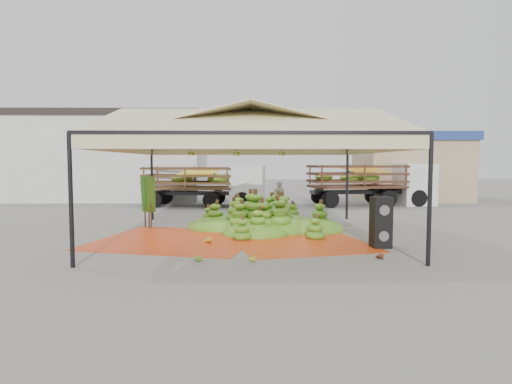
{
  "coord_description": "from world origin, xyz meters",
  "views": [
    {
      "loc": [
        -0.09,
        -13.48,
        2.35
      ],
      "look_at": [
        0.2,
        1.5,
        1.3
      ],
      "focal_mm": 30.0,
      "sensor_mm": 36.0,
      "label": 1
    }
  ],
  "objects_px": {
    "truck_left": "(210,181)",
    "speaker_stack": "(381,222)",
    "truck_right": "(376,180)",
    "vendor": "(279,198)",
    "banana_heap": "(268,212)"
  },
  "relations": [
    {
      "from": "speaker_stack",
      "to": "truck_right",
      "type": "bearing_deg",
      "value": 69.06
    },
    {
      "from": "speaker_stack",
      "to": "vendor",
      "type": "distance_m",
      "value": 7.63
    },
    {
      "from": "speaker_stack",
      "to": "truck_right",
      "type": "xyz_separation_m",
      "value": [
        3.32,
        11.54,
        0.69
      ]
    },
    {
      "from": "truck_left",
      "to": "truck_right",
      "type": "bearing_deg",
      "value": 8.65
    },
    {
      "from": "banana_heap",
      "to": "truck_left",
      "type": "height_order",
      "value": "truck_left"
    },
    {
      "from": "truck_left",
      "to": "speaker_stack",
      "type": "bearing_deg",
      "value": -56.81
    },
    {
      "from": "truck_left",
      "to": "truck_right",
      "type": "relative_size",
      "value": 0.95
    },
    {
      "from": "banana_heap",
      "to": "vendor",
      "type": "relative_size",
      "value": 3.81
    },
    {
      "from": "vendor",
      "to": "truck_right",
      "type": "xyz_separation_m",
      "value": [
        5.58,
        4.25,
        0.64
      ]
    },
    {
      "from": "speaker_stack",
      "to": "truck_left",
      "type": "relative_size",
      "value": 0.22
    },
    {
      "from": "truck_right",
      "to": "speaker_stack",
      "type": "bearing_deg",
      "value": -113.2
    },
    {
      "from": "speaker_stack",
      "to": "vendor",
      "type": "bearing_deg",
      "value": 102.36
    },
    {
      "from": "truck_left",
      "to": "truck_right",
      "type": "distance_m",
      "value": 9.0
    },
    {
      "from": "truck_left",
      "to": "truck_right",
      "type": "xyz_separation_m",
      "value": [
        9.0,
        0.38,
        0.07
      ]
    },
    {
      "from": "vendor",
      "to": "truck_right",
      "type": "bearing_deg",
      "value": -137.4
    }
  ]
}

